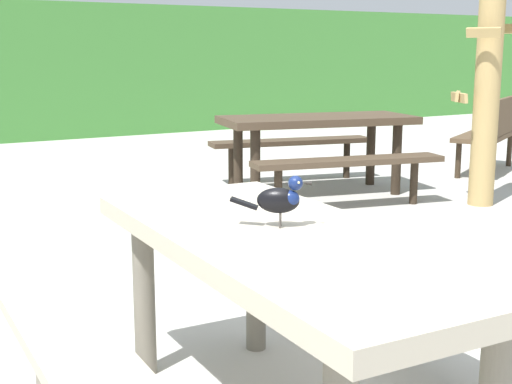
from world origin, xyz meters
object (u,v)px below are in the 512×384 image
Objects in this scene: picnic_table_mid_left at (317,136)px; bird_grackle at (281,198)px; park_bench_side at (494,129)px; picnic_table_foreground at (286,285)px.

bird_grackle is at bearing -127.48° from picnic_table_mid_left.
picnic_table_mid_left is 1.42× the size of park_bench_side.
bird_grackle is 0.12× the size of picnic_table_mid_left.
bird_grackle is at bearing 70.02° from picnic_table_foreground.
park_bench_side is at bearing -0.56° from picnic_table_mid_left.
park_bench_side is at bearing 34.09° from bird_grackle.
picnic_table_foreground is 6.14m from park_bench_side.
bird_grackle is 0.17× the size of park_bench_side.
picnic_table_foreground is 4.40m from picnic_table_mid_left.
picnic_table_mid_left is (2.63, 3.43, -0.29)m from bird_grackle.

